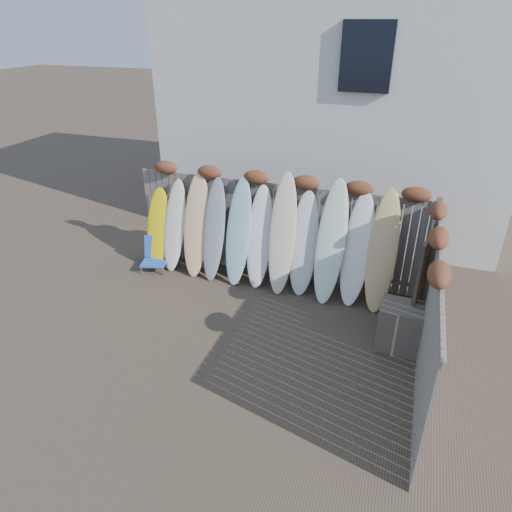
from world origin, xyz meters
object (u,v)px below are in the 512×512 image
(lattice_panel, at_px, (422,282))
(surfboard_0, at_px, (158,228))
(wooden_crate, at_px, (400,327))
(beach_chair, at_px, (155,254))

(lattice_panel, bearing_deg, surfboard_0, -175.71)
(wooden_crate, bearing_deg, lattice_panel, 69.08)
(lattice_panel, bearing_deg, wooden_crate, -99.94)
(wooden_crate, xyz_separation_m, surfboard_0, (-5.18, 1.30, 0.45))
(beach_chair, height_order, wooden_crate, wooden_crate)
(beach_chair, relative_size, surfboard_0, 0.40)
(wooden_crate, xyz_separation_m, lattice_panel, (0.25, 0.66, 0.53))
(wooden_crate, relative_size, surfboard_0, 0.46)
(lattice_panel, bearing_deg, beach_chair, -173.25)
(beach_chair, height_order, lattice_panel, lattice_panel)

